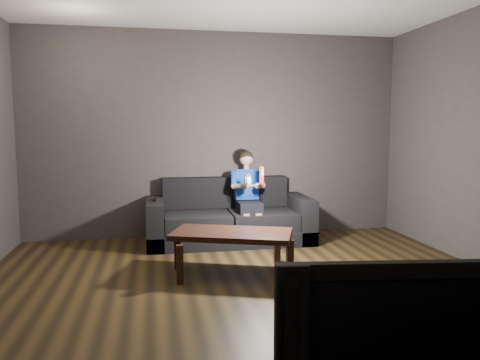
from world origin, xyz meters
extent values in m
plane|color=black|center=(0.00, 0.00, 0.00)|extent=(5.00, 5.00, 0.00)
cube|color=#3C3533|center=(0.00, 2.50, 1.35)|extent=(5.00, 0.04, 2.70)
cube|color=#3C3533|center=(0.00, -2.50, 1.35)|extent=(5.00, 0.04, 2.70)
cube|color=black|center=(0.11, 2.06, 0.09)|extent=(2.06, 0.89, 0.18)
cube|color=black|center=(-0.31, 1.97, 0.29)|extent=(0.80, 0.63, 0.22)
cube|color=black|center=(0.52, 1.97, 0.29)|extent=(0.80, 0.63, 0.22)
cube|color=black|center=(0.11, 2.40, 0.59)|extent=(1.65, 0.21, 0.40)
cube|color=black|center=(-0.82, 2.06, 0.28)|extent=(0.21, 0.89, 0.56)
cube|color=black|center=(1.03, 2.06, 0.28)|extent=(0.21, 0.89, 0.56)
cube|color=black|center=(0.34, 1.95, 0.46)|extent=(0.29, 0.37, 0.14)
cube|color=#17289D|center=(0.34, 2.14, 0.72)|extent=(0.29, 0.21, 0.40)
cube|color=#EFF013|center=(0.34, 2.06, 0.78)|extent=(0.09, 0.09, 0.10)
cube|color=#AD001A|center=(0.34, 2.05, 0.78)|extent=(0.06, 0.06, 0.06)
cylinder|color=tan|center=(0.34, 2.14, 0.94)|extent=(0.07, 0.07, 0.06)
sphere|color=tan|center=(0.34, 2.14, 1.05)|extent=(0.17, 0.17, 0.17)
ellipsoid|color=black|center=(0.34, 2.15, 1.07)|extent=(0.18, 0.18, 0.16)
cylinder|color=#17289D|center=(0.16, 2.08, 0.79)|extent=(0.08, 0.22, 0.18)
cylinder|color=#17289D|center=(0.52, 2.08, 0.79)|extent=(0.08, 0.22, 0.18)
cylinder|color=tan|center=(0.22, 1.92, 0.75)|extent=(0.14, 0.23, 0.10)
cylinder|color=tan|center=(0.48, 1.92, 0.75)|extent=(0.14, 0.23, 0.10)
sphere|color=tan|center=(0.27, 1.83, 0.74)|extent=(0.08, 0.08, 0.08)
sphere|color=tan|center=(0.42, 1.83, 0.74)|extent=(0.08, 0.08, 0.08)
cylinder|color=tan|center=(0.26, 1.75, 0.25)|extent=(0.09, 0.09, 0.33)
cylinder|color=tan|center=(0.42, 1.75, 0.25)|extent=(0.09, 0.09, 0.33)
cube|color=#C21200|center=(0.42, 1.62, 0.89)|extent=(0.07, 0.09, 0.21)
cube|color=#7C0900|center=(0.42, 1.60, 0.95)|extent=(0.03, 0.02, 0.03)
cylinder|color=silver|center=(0.42, 1.60, 0.88)|extent=(0.02, 0.01, 0.02)
ellipsoid|color=silver|center=(0.27, 1.63, 0.84)|extent=(0.07, 0.09, 0.15)
cylinder|color=black|center=(0.27, 1.60, 0.90)|extent=(0.03, 0.01, 0.03)
cube|color=black|center=(-0.82, 2.01, 0.58)|extent=(0.04, 0.14, 0.03)
cube|color=black|center=(-0.82, 2.06, 0.59)|extent=(0.02, 0.02, 0.00)
cube|color=black|center=(-0.07, 0.80, 0.40)|extent=(1.30, 0.95, 0.05)
cube|color=black|center=(-0.60, 0.56, 0.19)|extent=(0.06, 0.06, 0.37)
cube|color=black|center=(0.46, 0.56, 0.19)|extent=(0.06, 0.06, 0.37)
cube|color=black|center=(-0.60, 1.04, 0.19)|extent=(0.06, 0.06, 0.37)
cube|color=black|center=(0.46, 1.04, 0.19)|extent=(0.06, 0.06, 0.37)
imported|color=black|center=(0.05, -2.27, 0.74)|extent=(0.99, 0.25, 0.56)
camera|label=1|loc=(-0.82, -3.69, 1.46)|focal=35.00mm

